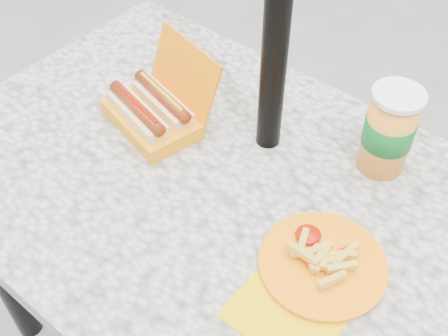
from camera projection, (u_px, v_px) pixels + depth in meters
The scene contains 4 objects.
picnic_table at pixel (220, 218), 1.18m from camera, with size 1.20×0.80×0.75m.
hotdog_box at pixel (154, 111), 1.19m from camera, with size 0.24×0.23×0.16m.
fries_plate at pixel (320, 266), 0.95m from camera, with size 0.22×0.30×0.04m.
soda_cup at pixel (389, 131), 1.07m from camera, with size 0.10×0.10×0.19m.
Camera 1 is at (0.47, -0.56, 1.57)m, focal length 45.00 mm.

